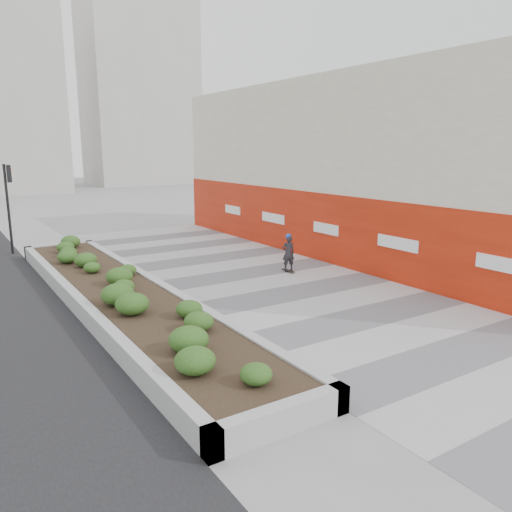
{
  "coord_description": "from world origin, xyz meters",
  "views": [
    {
      "loc": [
        -10.15,
        -8.27,
        4.92
      ],
      "look_at": [
        -0.62,
        6.5,
        1.1
      ],
      "focal_mm": 35.0,
      "sensor_mm": 36.0,
      "label": 1
    }
  ],
  "objects": [
    {
      "name": "ground",
      "position": [
        0.0,
        0.0,
        0.0
      ],
      "size": [
        160.0,
        160.0,
        0.0
      ],
      "primitive_type": "plane",
      "color": "gray",
      "rests_on": "ground"
    },
    {
      "name": "walkway",
      "position": [
        0.0,
        3.0,
        0.01
      ],
      "size": [
        8.0,
        36.0,
        0.01
      ],
      "primitive_type": "cube",
      "color": "#A8A8AD",
      "rests_on": "ground"
    },
    {
      "name": "building",
      "position": [
        6.98,
        8.98,
        3.98
      ],
      "size": [
        6.04,
        24.08,
        8.0
      ],
      "color": "silver",
      "rests_on": "ground"
    },
    {
      "name": "planter",
      "position": [
        -5.5,
        7.0,
        0.42
      ],
      "size": [
        3.0,
        18.0,
        0.9
      ],
      "color": "#9E9EA0",
      "rests_on": "ground"
    },
    {
      "name": "traffic_signal_near",
      "position": [
        -7.23,
        17.5,
        2.76
      ],
      "size": [
        0.33,
        0.28,
        4.2
      ],
      "color": "black",
      "rests_on": "ground"
    },
    {
      "name": "distant_bldg_north_r",
      "position": [
        15.0,
        60.0,
        12.0
      ],
      "size": [
        14.0,
        10.0,
        24.0
      ],
      "primitive_type": "cube",
      "color": "#ADAAA3",
      "rests_on": "ground"
    },
    {
      "name": "manhole_cover",
      "position": [
        0.5,
        3.0,
        0.0
      ],
      "size": [
        0.44,
        0.44,
        0.01
      ],
      "primitive_type": "cylinder",
      "color": "#595654",
      "rests_on": "ground"
    },
    {
      "name": "skateboarder",
      "position": [
        1.56,
        7.48,
        0.8
      ],
      "size": [
        0.6,
        0.73,
        1.58
      ],
      "rotation": [
        0.0,
        0.0,
        -0.06
      ],
      "color": "beige",
      "rests_on": "ground"
    }
  ]
}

